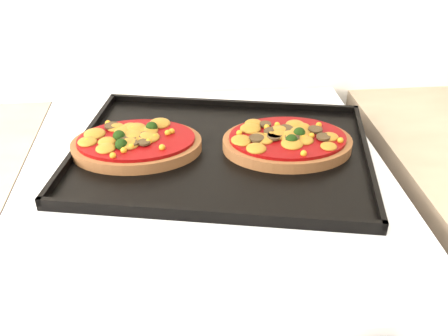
{
  "coord_description": "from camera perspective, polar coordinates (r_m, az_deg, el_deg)",
  "views": [
    {
      "loc": [
        -0.06,
        1.03,
        1.34
      ],
      "look_at": [
        -0.0,
        1.68,
        0.92
      ],
      "focal_mm": 40.0,
      "sensor_mm": 36.0,
      "label": 1
    }
  ],
  "objects": [
    {
      "name": "baking_tray",
      "position": [
        0.82,
        -0.33,
        1.99
      ],
      "size": [
        0.54,
        0.45,
        0.02
      ],
      "primitive_type": "cube",
      "rotation": [
        0.0,
        0.0,
        -0.21
      ],
      "color": "black",
      "rests_on": "stove"
    },
    {
      "name": "pizza_right",
      "position": [
        0.83,
        7.26,
        3.14
      ],
      "size": [
        0.22,
        0.17,
        0.03
      ],
      "primitive_type": null,
      "rotation": [
        0.0,
        0.0,
        -0.07
      ],
      "color": "brown",
      "rests_on": "baking_tray"
    },
    {
      "name": "pizza_left",
      "position": [
        0.83,
        -9.97,
        2.87
      ],
      "size": [
        0.22,
        0.15,
        0.03
      ],
      "primitive_type": null,
      "rotation": [
        0.0,
        0.0,
        -0.01
      ],
      "color": "brown",
      "rests_on": "baking_tray"
    }
  ]
}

